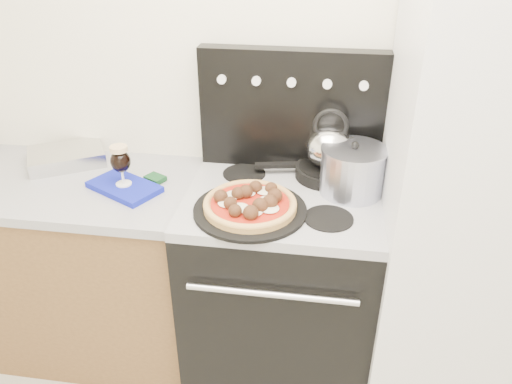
% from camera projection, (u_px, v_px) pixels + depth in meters
% --- Properties ---
extents(room_shell, '(3.52, 3.01, 2.52)m').
position_uv_depth(room_shell, '(207.00, 263.00, 1.04)').
color(room_shell, '#B4AFA4').
rests_on(room_shell, ground).
extents(base_cabinet, '(1.45, 0.60, 0.86)m').
position_uv_depth(base_cabinet, '(48.00, 265.00, 2.36)').
color(base_cabinet, brown).
rests_on(base_cabinet, ground).
extents(countertop, '(1.48, 0.63, 0.04)m').
position_uv_depth(countertop, '(27.00, 181.00, 2.13)').
color(countertop, '#A2A2A8').
rests_on(countertop, base_cabinet).
extents(stove_body, '(0.76, 0.65, 0.88)m').
position_uv_depth(stove_body, '(280.00, 289.00, 2.19)').
color(stove_body, black).
rests_on(stove_body, ground).
extents(cooktop, '(0.76, 0.65, 0.04)m').
position_uv_depth(cooktop, '(283.00, 199.00, 1.96)').
color(cooktop, '#ADADB2').
rests_on(cooktop, stove_body).
extents(backguard, '(0.76, 0.08, 0.50)m').
position_uv_depth(backguard, '(291.00, 110.00, 2.06)').
color(backguard, black).
rests_on(backguard, cooktop).
extents(fridge, '(0.64, 0.68, 1.90)m').
position_uv_depth(fridge, '(473.00, 205.00, 1.82)').
color(fridge, silver).
rests_on(fridge, ground).
extents(foil_sheet, '(0.39, 0.36, 0.06)m').
position_uv_depth(foil_sheet, '(67.00, 156.00, 2.22)').
color(foil_sheet, silver).
rests_on(foil_sheet, countertop).
extents(oven_mitt, '(0.33, 0.28, 0.02)m').
position_uv_depth(oven_mitt, '(124.00, 187.00, 2.02)').
color(oven_mitt, '#121CB1').
rests_on(oven_mitt, countertop).
extents(beer_glass, '(0.09, 0.09, 0.17)m').
position_uv_depth(beer_glass, '(121.00, 165.00, 1.97)').
color(beer_glass, black).
rests_on(beer_glass, oven_mitt).
extents(pizza_pan, '(0.45, 0.45, 0.01)m').
position_uv_depth(pizza_pan, '(250.00, 210.00, 1.84)').
color(pizza_pan, '#252525').
rests_on(pizza_pan, cooktop).
extents(pizza, '(0.43, 0.43, 0.05)m').
position_uv_depth(pizza, '(250.00, 203.00, 1.82)').
color(pizza, '#DC8D46').
rests_on(pizza, pizza_pan).
extents(skillet, '(0.31, 0.31, 0.05)m').
position_uv_depth(skillet, '(327.00, 172.00, 2.07)').
color(skillet, black).
rests_on(skillet, cooktop).
extents(tea_kettle, '(0.19, 0.19, 0.21)m').
position_uv_depth(tea_kettle, '(329.00, 143.00, 2.01)').
color(tea_kettle, silver).
rests_on(tea_kettle, skillet).
extents(stock_pot, '(0.28, 0.28, 0.18)m').
position_uv_depth(stock_pot, '(352.00, 172.00, 1.93)').
color(stock_pot, silver).
rests_on(stock_pot, cooktop).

